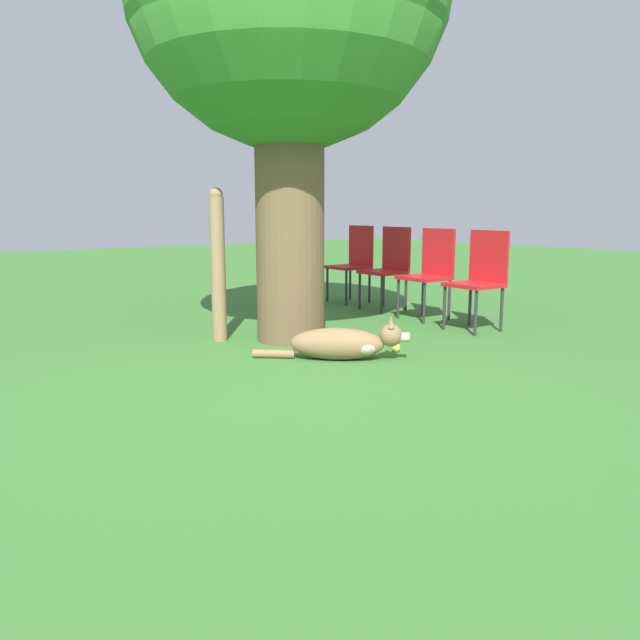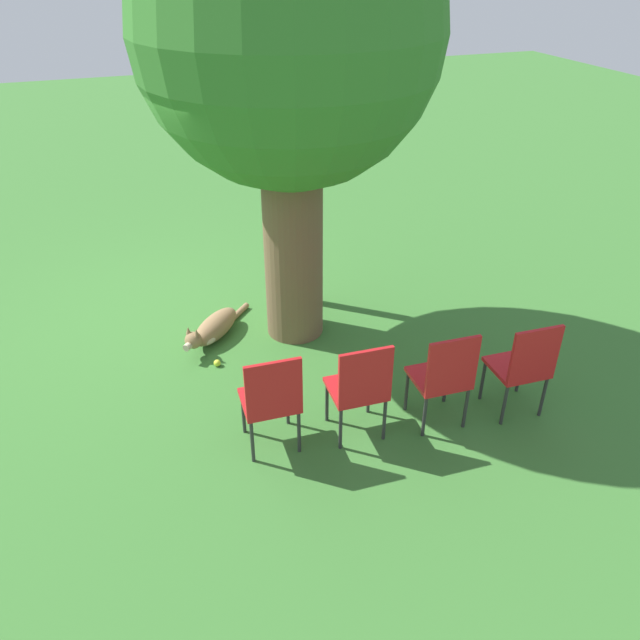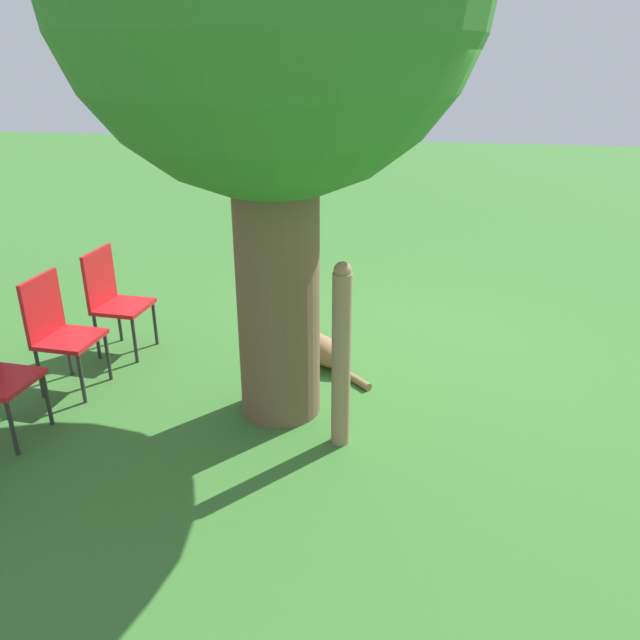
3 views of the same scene
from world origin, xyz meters
name	(u,v)px [view 2 (image 2 of 3)]	position (x,y,z in m)	size (l,w,h in m)	color
ground_plane	(211,319)	(0.00, 0.00, 0.00)	(30.00, 30.00, 0.00)	#38702D
oak_tree	(288,40)	(0.51, 0.81, 2.85)	(2.64, 2.64, 4.24)	brown
dog	(213,329)	(0.40, -0.05, 0.13)	(0.92, 0.86, 0.33)	olive
fence_post	(311,250)	(0.01, 1.17, 0.66)	(0.13, 0.13, 1.31)	#937551
red_chair_0	(272,398)	(2.19, 0.10, 0.53)	(0.44, 0.46, 0.93)	red
red_chair_1	(360,386)	(2.28, 0.80, 0.53)	(0.44, 0.46, 0.93)	red
red_chair_2	(444,374)	(2.37, 1.51, 0.53)	(0.44, 0.46, 0.93)	red
red_chair_3	(524,364)	(2.47, 2.22, 0.53)	(0.44, 0.46, 0.93)	red
tennis_ball	(217,363)	(0.89, -0.11, 0.03)	(0.07, 0.07, 0.07)	#CCE033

